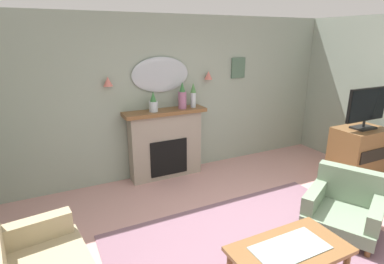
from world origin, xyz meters
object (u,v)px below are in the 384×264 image
at_px(mantel_vase_centre, 153,103).
at_px(framed_picture, 238,68).
at_px(coffee_table, 289,253).
at_px(fireplace, 166,144).
at_px(wall_sconce_right, 208,75).
at_px(tv_flatscreen, 367,107).
at_px(mantel_vase_left, 182,97).
at_px(mantel_vase_right, 193,94).
at_px(wall_sconce_left, 108,81).
at_px(wall_mirror, 161,75).
at_px(armchair_by_coffee_table, 345,205).
at_px(tv_cabinet, 357,155).

relative_size(mantel_vase_centre, framed_picture, 0.90).
relative_size(mantel_vase_centre, coffee_table, 0.29).
bearing_deg(fireplace, wall_sconce_right, 6.16).
distance_m(coffee_table, tv_flatscreen, 3.04).
height_order(mantel_vase_left, tv_flatscreen, mantel_vase_left).
distance_m(fireplace, tv_flatscreen, 3.23).
height_order(mantel_vase_right, wall_sconce_right, wall_sconce_right).
bearing_deg(wall_sconce_left, mantel_vase_centre, -10.46).
bearing_deg(wall_mirror, framed_picture, 0.38).
bearing_deg(framed_picture, mantel_vase_left, -171.47).
relative_size(wall_sconce_right, armchair_by_coffee_table, 0.13).
xyz_separation_m(mantel_vase_right, wall_sconce_right, (0.35, 0.12, 0.28)).
bearing_deg(mantel_vase_centre, coffee_table, -83.84).
height_order(fireplace, framed_picture, framed_picture).
height_order(mantel_vase_right, tv_flatscreen, mantel_vase_right).
distance_m(mantel_vase_left, wall_sconce_right, 0.64).
bearing_deg(framed_picture, mantel_vase_centre, -173.96).
bearing_deg(armchair_by_coffee_table, wall_sconce_left, 132.63).
distance_m(wall_mirror, coffee_table, 3.23).
bearing_deg(armchair_by_coffee_table, wall_mirror, 119.43).
relative_size(mantel_vase_centre, wall_sconce_left, 2.30).
height_order(mantel_vase_right, framed_picture, framed_picture).
bearing_deg(mantel_vase_left, tv_cabinet, -31.87).
distance_m(mantel_vase_centre, armchair_by_coffee_table, 3.02).
bearing_deg(mantel_vase_left, mantel_vase_right, 0.00).
distance_m(mantel_vase_left, tv_flatscreen, 2.89).
distance_m(mantel_vase_centre, tv_flatscreen, 3.32).
distance_m(fireplace, armchair_by_coffee_table, 2.78).
xyz_separation_m(fireplace, framed_picture, (1.50, 0.15, 1.18)).
relative_size(mantel_vase_centre, wall_mirror, 0.34).
xyz_separation_m(mantel_vase_left, mantel_vase_right, (0.20, 0.00, 0.03)).
relative_size(fireplace, wall_sconce_right, 9.71).
bearing_deg(fireplace, armchair_by_coffee_table, -59.12).
xyz_separation_m(mantel_vase_left, wall_sconce_right, (0.55, 0.12, 0.31)).
bearing_deg(coffee_table, mantel_vase_left, 85.86).
bearing_deg(wall_mirror, mantel_vase_left, -29.54).
bearing_deg(armchair_by_coffee_table, coffee_table, -161.97).
height_order(wall_sconce_left, wall_sconce_right, same).
height_order(mantel_vase_centre, framed_picture, framed_picture).
relative_size(wall_sconce_left, armchair_by_coffee_table, 0.13).
xyz_separation_m(framed_picture, tv_flatscreen, (1.24, -1.72, -0.50)).
bearing_deg(armchair_by_coffee_table, mantel_vase_centre, 124.62).
distance_m(mantel_vase_centre, mantel_vase_right, 0.70).
distance_m(fireplace, framed_picture, 1.91).
bearing_deg(coffee_table, wall_sconce_left, 108.16).
distance_m(wall_sconce_right, tv_flatscreen, 2.55).
distance_m(coffee_table, tv_cabinet, 2.93).
height_order(wall_mirror, armchair_by_coffee_table, wall_mirror).
xyz_separation_m(mantel_vase_right, wall_mirror, (-0.50, 0.17, 0.33)).
bearing_deg(tv_flatscreen, tv_cabinet, 90.00).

